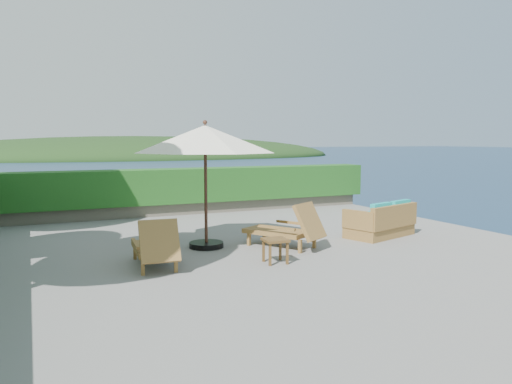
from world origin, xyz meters
name	(u,v)px	position (x,y,z in m)	size (l,w,h in m)	color
ground	(259,252)	(0.00, 0.00, 0.00)	(12.00, 12.00, 0.00)	slate
foundation	(259,328)	(0.00, 0.00, -1.55)	(12.00, 12.00, 3.00)	#575045
offshore_island	(137,157)	(25.00, 140.00, -3.00)	(126.00, 57.60, 12.60)	black
planter_wall_far	(180,208)	(0.00, 5.60, 0.18)	(12.00, 0.60, 0.36)	#6B6455
hedge_far	(180,185)	(0.00, 5.60, 0.85)	(12.40, 0.90, 1.00)	#134313
patio_umbrella	(205,140)	(-0.81, 0.82, 2.19)	(3.06, 3.06, 2.60)	black
lounge_left	(155,246)	(-2.14, -0.36, 0.38)	(0.78, 1.60, 0.90)	olive
lounge_right	(288,229)	(0.69, 0.10, 0.40)	(1.42, 1.77, 0.95)	olive
side_table	(275,243)	(-0.11, -0.94, 0.37)	(0.45, 0.45, 0.44)	brown
wicker_loveseat	(382,223)	(3.20, 0.26, 0.32)	(1.86, 1.33, 0.83)	olive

